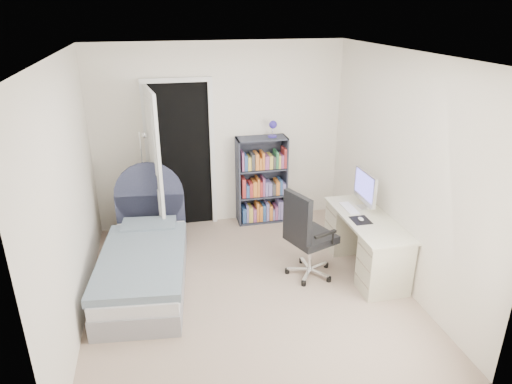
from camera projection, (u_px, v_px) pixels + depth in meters
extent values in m
cube|color=gray|center=(248.00, 290.00, 5.07)|extent=(3.40, 3.60, 0.05)
cube|color=white|center=(246.00, 51.00, 4.10)|extent=(3.40, 3.60, 0.05)
cube|color=white|center=(220.00, 136.00, 6.23)|extent=(3.40, 0.05, 2.50)
cube|color=white|center=(304.00, 283.00, 2.94)|extent=(3.40, 0.05, 2.50)
cube|color=white|center=(65.00, 198.00, 4.24)|extent=(0.05, 3.60, 2.50)
cube|color=white|center=(403.00, 170.00, 4.94)|extent=(0.05, 3.60, 2.50)
cube|color=black|center=(181.00, 157.00, 6.19)|extent=(0.80, 0.01, 2.00)
cube|color=white|center=(148.00, 160.00, 6.08)|extent=(0.06, 0.06, 2.00)
cube|color=white|center=(213.00, 155.00, 6.26)|extent=(0.06, 0.06, 2.00)
cube|color=white|center=(176.00, 80.00, 5.78)|extent=(0.92, 0.06, 0.06)
cube|color=white|center=(156.00, 169.00, 5.74)|extent=(0.15, 0.80, 2.00)
cube|color=gray|center=(145.00, 277.00, 5.05)|extent=(1.04, 1.88, 0.23)
cube|color=silver|center=(144.00, 263.00, 4.98)|extent=(1.02, 1.84, 0.14)
cube|color=gray|center=(142.00, 259.00, 4.85)|extent=(1.05, 1.61, 0.09)
cube|color=gray|center=(149.00, 227.00, 5.52)|extent=(0.68, 0.43, 0.11)
cube|color=#32364E|center=(152.00, 221.00, 5.81)|extent=(0.85, 0.15, 0.72)
cylinder|color=#32364E|center=(149.00, 195.00, 5.68)|extent=(0.85, 0.15, 0.85)
cylinder|color=#D3B981|center=(121.00, 224.00, 5.97)|extent=(0.04, 0.04, 0.50)
cylinder|color=#D3B981|center=(122.00, 213.00, 6.28)|extent=(0.04, 0.04, 0.50)
cylinder|color=#D3B981|center=(147.00, 222.00, 6.04)|extent=(0.04, 0.04, 0.50)
cylinder|color=#D3B981|center=(147.00, 211.00, 6.35)|extent=(0.04, 0.04, 0.50)
cube|color=#D3B981|center=(133.00, 201.00, 6.07)|extent=(0.40, 0.40, 0.03)
cube|color=#D3B981|center=(135.00, 222.00, 6.19)|extent=(0.36, 0.36, 0.02)
cube|color=#B24C33|center=(128.00, 200.00, 6.05)|extent=(0.16, 0.22, 0.03)
cube|color=#3F598C|center=(128.00, 198.00, 6.04)|extent=(0.15, 0.21, 0.03)
cube|color=#D8CC7F|center=(128.00, 196.00, 6.03)|extent=(0.14, 0.20, 0.03)
cylinder|color=silver|center=(149.00, 234.00, 6.23)|extent=(0.21, 0.21, 0.02)
cylinder|color=silver|center=(144.00, 185.00, 5.96)|extent=(0.02, 0.02, 1.43)
sphere|color=silver|center=(144.00, 135.00, 5.68)|extent=(0.08, 0.08, 0.08)
cube|color=#323544|center=(238.00, 182.00, 6.36)|extent=(0.02, 0.30, 1.24)
cube|color=#323544|center=(285.00, 178.00, 6.50)|extent=(0.02, 0.30, 1.24)
cube|color=#323544|center=(262.00, 138.00, 6.20)|extent=(0.70, 0.30, 0.02)
cube|color=#323544|center=(261.00, 219.00, 6.66)|extent=(0.70, 0.30, 0.02)
cube|color=#323544|center=(259.00, 177.00, 6.56)|extent=(0.70, 0.01, 1.24)
cube|color=#323544|center=(261.00, 195.00, 6.51)|extent=(0.66, 0.28, 0.02)
cube|color=#323544|center=(262.00, 169.00, 6.36)|extent=(0.66, 0.28, 0.02)
cylinder|color=#33249E|center=(272.00, 136.00, 6.22)|extent=(0.12, 0.12, 0.02)
cylinder|color=silver|center=(272.00, 131.00, 6.19)|extent=(0.02, 0.02, 0.16)
sphere|color=#33249E|center=(273.00, 125.00, 6.13)|extent=(0.11, 0.11, 0.11)
cube|color=#335999|center=(243.00, 214.00, 6.54)|extent=(0.05, 0.21, 0.21)
cube|color=#7F72B2|center=(246.00, 212.00, 6.54)|extent=(0.03, 0.21, 0.26)
cube|color=#D8BF4C|center=(250.00, 213.00, 6.56)|extent=(0.06, 0.21, 0.22)
cube|color=#994C7F|center=(254.00, 213.00, 6.57)|extent=(0.05, 0.21, 0.19)
cube|color=orange|center=(257.00, 210.00, 6.57)|extent=(0.03, 0.21, 0.28)
cube|color=orange|center=(260.00, 212.00, 6.59)|extent=(0.05, 0.21, 0.23)
cube|color=#335999|center=(263.00, 211.00, 6.59)|extent=(0.04, 0.21, 0.23)
cube|color=#7F72B2|center=(266.00, 210.00, 6.60)|extent=(0.04, 0.21, 0.26)
cube|color=orange|center=(270.00, 211.00, 6.62)|extent=(0.05, 0.21, 0.22)
cube|color=#7F72B2|center=(272.00, 213.00, 6.64)|extent=(0.03, 0.21, 0.16)
cube|color=#994C7F|center=(275.00, 211.00, 6.64)|extent=(0.04, 0.21, 0.20)
cube|color=#7F72B2|center=(278.00, 208.00, 6.63)|extent=(0.03, 0.21, 0.28)
cube|color=#7F72B2|center=(281.00, 208.00, 6.64)|extent=(0.06, 0.21, 0.27)
cube|color=#B23333|center=(243.00, 187.00, 6.38)|extent=(0.05, 0.21, 0.27)
cube|color=#335999|center=(247.00, 190.00, 6.41)|extent=(0.04, 0.21, 0.17)
cube|color=#B23333|center=(250.00, 188.00, 6.41)|extent=(0.04, 0.21, 0.20)
cube|color=orange|center=(254.00, 187.00, 6.42)|extent=(0.06, 0.21, 0.22)
cube|color=orange|center=(257.00, 186.00, 6.42)|extent=(0.03, 0.21, 0.26)
cube|color=#B23333|center=(260.00, 187.00, 6.44)|extent=(0.04, 0.21, 0.21)
cube|color=#994C7F|center=(263.00, 185.00, 6.44)|extent=(0.03, 0.21, 0.26)
cube|color=#7F72B2|center=(265.00, 187.00, 6.46)|extent=(0.04, 0.21, 0.20)
cube|color=#7F72B2|center=(269.00, 187.00, 6.47)|extent=(0.05, 0.21, 0.19)
cube|color=#3F3F3F|center=(273.00, 188.00, 6.49)|extent=(0.05, 0.21, 0.17)
cube|color=orange|center=(276.00, 186.00, 6.49)|extent=(0.05, 0.21, 0.20)
cube|color=#335999|center=(280.00, 186.00, 6.50)|extent=(0.03, 0.21, 0.21)
cube|color=#7F72B2|center=(282.00, 187.00, 6.52)|extent=(0.04, 0.21, 0.17)
cube|color=#994C7F|center=(242.00, 160.00, 6.23)|extent=(0.03, 0.21, 0.26)
cube|color=#335999|center=(245.00, 162.00, 6.25)|extent=(0.04, 0.21, 0.21)
cube|color=#D8BF4C|center=(248.00, 162.00, 6.26)|extent=(0.04, 0.21, 0.19)
cube|color=#3F3F3F|center=(252.00, 161.00, 6.27)|extent=(0.05, 0.21, 0.22)
cube|color=orange|center=(256.00, 160.00, 6.27)|extent=(0.05, 0.21, 0.23)
cube|color=orange|center=(259.00, 162.00, 6.30)|extent=(0.04, 0.21, 0.16)
cube|color=orange|center=(262.00, 160.00, 6.29)|extent=(0.03, 0.21, 0.24)
cube|color=#994C7F|center=(266.00, 161.00, 6.31)|extent=(0.06, 0.21, 0.19)
cube|color=#D8BF4C|center=(270.00, 161.00, 6.32)|extent=(0.04, 0.21, 0.19)
cube|color=#3F3F3F|center=(273.00, 161.00, 6.33)|extent=(0.04, 0.21, 0.17)
cube|color=#337F4C|center=(276.00, 159.00, 6.33)|extent=(0.03, 0.21, 0.24)
cube|color=#D8BF4C|center=(278.00, 160.00, 6.35)|extent=(0.03, 0.21, 0.19)
cube|color=#994C7F|center=(281.00, 160.00, 6.36)|extent=(0.04, 0.21, 0.18)
cube|color=#B23333|center=(284.00, 157.00, 6.35)|extent=(0.04, 0.21, 0.27)
cube|color=beige|center=(368.00, 219.00, 5.20)|extent=(0.54, 1.36, 0.03)
cube|color=beige|center=(385.00, 266.00, 4.90)|extent=(0.50, 0.36, 0.63)
cube|color=beige|center=(349.00, 226.00, 5.76)|extent=(0.50, 0.36, 0.63)
cube|color=silver|center=(365.00, 207.00, 5.46)|extent=(0.15, 0.15, 0.01)
cube|color=silver|center=(368.00, 199.00, 5.43)|extent=(0.03, 0.05, 0.20)
cube|color=silver|center=(366.00, 187.00, 5.36)|extent=(0.04, 0.51, 0.36)
cube|color=#5B55CF|center=(364.00, 185.00, 5.34)|extent=(0.00, 0.45, 0.29)
cube|color=white|center=(349.00, 208.00, 5.42)|extent=(0.12, 0.36, 0.02)
cube|color=black|center=(361.00, 220.00, 5.14)|extent=(0.20, 0.24, 0.00)
ellipsoid|color=white|center=(361.00, 219.00, 5.13)|extent=(0.05, 0.09, 0.03)
cube|color=silver|center=(318.00, 266.00, 5.38)|extent=(0.26, 0.13, 0.02)
cylinder|color=black|center=(326.00, 265.00, 5.45)|extent=(0.07, 0.07, 0.06)
cube|color=silver|center=(305.00, 264.00, 5.43)|extent=(0.05, 0.27, 0.02)
cylinder|color=black|center=(301.00, 260.00, 5.55)|extent=(0.07, 0.07, 0.06)
cube|color=silver|center=(298.00, 269.00, 5.31)|extent=(0.27, 0.11, 0.02)
cylinder|color=black|center=(287.00, 271.00, 5.33)|extent=(0.07, 0.07, 0.06)
cube|color=silver|center=(307.00, 275.00, 5.20)|extent=(0.18, 0.25, 0.02)
cylinder|color=black|center=(304.00, 283.00, 5.10)|extent=(0.07, 0.07, 0.06)
cube|color=silver|center=(319.00, 273.00, 5.24)|extent=(0.20, 0.23, 0.02)
cylinder|color=black|center=(329.00, 279.00, 5.17)|extent=(0.07, 0.07, 0.06)
cylinder|color=silver|center=(310.00, 254.00, 5.23)|extent=(0.06, 0.06, 0.40)
cube|color=black|center=(311.00, 237.00, 5.15)|extent=(0.60, 0.60, 0.09)
cube|color=black|center=(297.00, 217.00, 4.92)|extent=(0.21, 0.42, 0.53)
cube|color=black|center=(325.00, 234.00, 4.89)|extent=(0.28, 0.14, 0.03)
cube|color=black|center=(296.00, 217.00, 5.27)|extent=(0.28, 0.14, 0.03)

